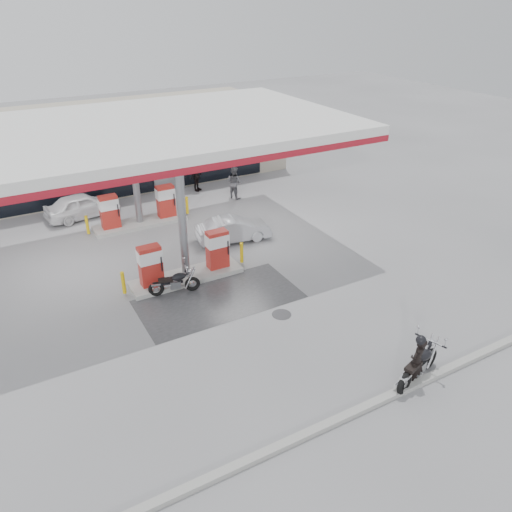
{
  "coord_description": "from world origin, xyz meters",
  "views": [
    {
      "loc": [
        -5.95,
        -14.39,
        10.15
      ],
      "look_at": [
        2.27,
        0.36,
        1.2
      ],
      "focal_mm": 35.0,
      "sensor_mm": 36.0,
      "label": 1
    }
  ],
  "objects": [
    {
      "name": "hatchback_silver",
      "position": [
        3.22,
        4.2,
        0.56
      ],
      "size": [
        3.54,
        1.69,
        1.12
      ],
      "primitive_type": "imported",
      "rotation": [
        0.0,
        0.0,
        1.42
      ],
      "color": "#B3B5BC",
      "rests_on": "ground"
    },
    {
      "name": "parked_motorcycle",
      "position": [
        -0.76,
        1.19,
        0.45
      ],
      "size": [
        1.95,
        0.87,
        1.01
      ],
      "rotation": [
        0.0,
        0.0,
        -0.23
      ],
      "color": "black",
      "rests_on": "ground"
    },
    {
      "name": "attendant",
      "position": [
        5.71,
        9.0,
        0.9
      ],
      "size": [
        0.97,
        1.07,
        1.8
      ],
      "primitive_type": "imported",
      "rotation": [
        0.0,
        0.0,
        1.98
      ],
      "color": "#535458",
      "rests_on": "ground"
    },
    {
      "name": "kerb",
      "position": [
        0.0,
        -7.0,
        0.07
      ],
      "size": [
        28.0,
        0.25,
        0.15
      ],
      "primitive_type": "cube",
      "color": "gray",
      "rests_on": "ground"
    },
    {
      "name": "canopy",
      "position": [
        0.0,
        5.0,
        5.27
      ],
      "size": [
        16.0,
        10.02,
        5.51
      ],
      "color": "silver",
      "rests_on": "ground"
    },
    {
      "name": "biker_walking",
      "position": [
        4.33,
        11.05,
        0.86
      ],
      "size": [
        1.07,
        0.9,
        1.71
      ],
      "primitive_type": "imported",
      "rotation": [
        0.0,
        0.0,
        0.59
      ],
      "color": "black",
      "rests_on": "ground"
    },
    {
      "name": "drain_cover",
      "position": [
        2.0,
        -2.0,
        0.0
      ],
      "size": [
        0.7,
        0.7,
        0.01
      ],
      "primitive_type": "cylinder",
      "color": "#38383A",
      "rests_on": "ground"
    },
    {
      "name": "main_motorcycle",
      "position": [
        3.74,
        -6.78,
        0.5
      ],
      "size": [
        2.17,
        0.97,
        1.14
      ],
      "rotation": [
        0.0,
        0.0,
        0.29
      ],
      "color": "black",
      "rests_on": "ground"
    },
    {
      "name": "store_building",
      "position": [
        0.01,
        15.94,
        2.01
      ],
      "size": [
        22.0,
        8.22,
        4.0
      ],
      "color": "#AFA692",
      "rests_on": "ground"
    },
    {
      "name": "sedan_white",
      "position": [
        -2.21,
        10.35,
        0.63
      ],
      "size": [
        3.87,
        2.03,
        1.25
      ],
      "primitive_type": "imported",
      "rotation": [
        0.0,
        0.0,
        1.73
      ],
      "color": "white",
      "rests_on": "ground"
    },
    {
      "name": "wet_patch",
      "position": [
        0.5,
        0.0,
        0.0
      ],
      "size": [
        6.0,
        3.0,
        0.0
      ],
      "primitive_type": "cube",
      "color": "#4C4C4F",
      "rests_on": "ground"
    },
    {
      "name": "pump_island_near",
      "position": [
        0.0,
        2.0,
        0.71
      ],
      "size": [
        5.14,
        1.3,
        1.78
      ],
      "color": "#9E9E99",
      "rests_on": "ground"
    },
    {
      "name": "ground",
      "position": [
        0.0,
        0.0,
        0.0
      ],
      "size": [
        90.0,
        90.0,
        0.0
      ],
      "primitive_type": "plane",
      "color": "gray",
      "rests_on": "ground"
    },
    {
      "name": "pump_island_far",
      "position": [
        0.0,
        8.0,
        0.71
      ],
      "size": [
        5.14,
        1.3,
        1.78
      ],
      "color": "#9E9E99",
      "rests_on": "ground"
    },
    {
      "name": "biker_main",
      "position": [
        3.55,
        -6.84,
        0.79
      ],
      "size": [
        0.66,
        0.53,
        1.58
      ],
      "primitive_type": "imported",
      "rotation": [
        0.0,
        0.0,
        3.44
      ],
      "color": "black",
      "rests_on": "ground"
    }
  ]
}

